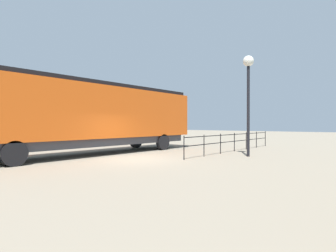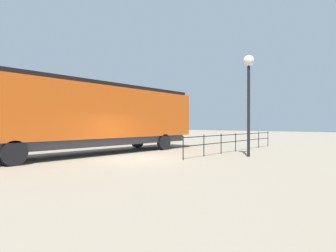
{
  "view_description": "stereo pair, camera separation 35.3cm",
  "coord_description": "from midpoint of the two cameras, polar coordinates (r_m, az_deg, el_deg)",
  "views": [
    {
      "loc": [
        10.15,
        -9.68,
        1.8
      ],
      "look_at": [
        0.18,
        2.29,
        1.7
      ],
      "focal_mm": 29.06,
      "sensor_mm": 36.0,
      "label": 1
    },
    {
      "loc": [
        10.42,
        -9.45,
        1.8
      ],
      "look_at": [
        0.18,
        2.29,
        1.7
      ],
      "focal_mm": 29.06,
      "sensor_mm": 36.0,
      "label": 2
    }
  ],
  "objects": [
    {
      "name": "locomotive",
      "position": [
        17.11,
        -13.36,
        2.25
      ],
      "size": [
        3.01,
        15.13,
        4.23
      ],
      "color": "#D15114",
      "rests_on": "ground_plane"
    },
    {
      "name": "platform_fence",
      "position": [
        18.5,
        14.52,
        -2.76
      ],
      "size": [
        0.05,
        11.3,
        1.22
      ],
      "color": "black",
      "rests_on": "ground_plane"
    },
    {
      "name": "lamp_post",
      "position": [
        15.91,
        17.18,
        9.3
      ],
      "size": [
        0.6,
        0.6,
        5.62
      ],
      "color": "black",
      "rests_on": "ground_plane"
    },
    {
      "name": "ground_plane",
      "position": [
        14.17,
        -5.97,
        -6.92
      ],
      "size": [
        120.0,
        120.0,
        0.0
      ],
      "primitive_type": "plane",
      "color": "gray"
    }
  ]
}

